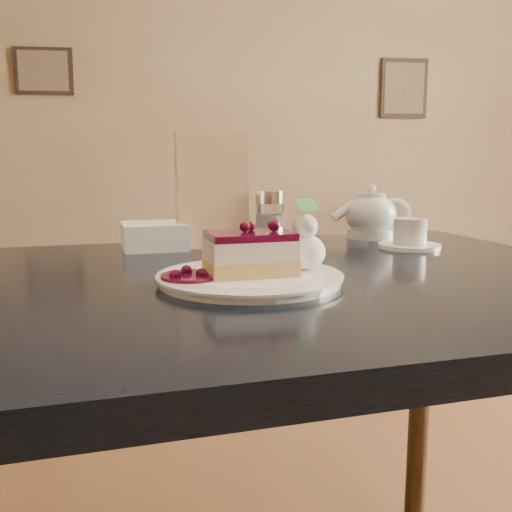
{
  "coord_description": "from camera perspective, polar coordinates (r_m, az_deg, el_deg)",
  "views": [
    {
      "loc": [
        -0.29,
        -0.42,
        0.93
      ],
      "look_at": [
        -0.2,
        0.29,
        0.81
      ],
      "focal_mm": 40.0,
      "sensor_mm": 36.0,
      "label": 1
    }
  ],
  "objects": [
    {
      "name": "menu_card",
      "position": [
        1.12,
        -4.4,
        6.48
      ],
      "size": [
        0.14,
        0.05,
        0.22
      ],
      "primitive_type": "cube",
      "rotation": [
        0.0,
        0.0,
        0.16
      ],
      "color": "beige",
      "rests_on": "main_table"
    },
    {
      "name": "dessert_plate",
      "position": [
        0.81,
        -0.61,
        -2.26
      ],
      "size": [
        0.26,
        0.26,
        0.01
      ],
      "primitive_type": "cylinder",
      "color": "white",
      "rests_on": "main_table"
    },
    {
      "name": "tea_set",
      "position": [
        1.26,
        12.08,
        3.54
      ],
      "size": [
        0.2,
        0.27,
        0.11
      ],
      "color": "white",
      "rests_on": "main_table"
    },
    {
      "name": "berry_sauce",
      "position": [
        0.78,
        -6.59,
        -2.04
      ],
      "size": [
        0.08,
        0.08,
        0.01
      ],
      "primitive_type": "cylinder",
      "color": "black",
      "rests_on": "dessert_plate"
    },
    {
      "name": "sugar_shaker",
      "position": [
        1.15,
        1.38,
        3.89
      ],
      "size": [
        0.06,
        0.06,
        0.11
      ],
      "color": "white",
      "rests_on": "main_table"
    },
    {
      "name": "napkin_stack",
      "position": [
        1.13,
        -10.16,
        2.0
      ],
      "size": [
        0.14,
        0.14,
        0.05
      ],
      "primitive_type": "cube",
      "rotation": [
        0.0,
        0.0,
        0.16
      ],
      "color": "white",
      "rests_on": "main_table"
    },
    {
      "name": "cheesecake_slice",
      "position": [
        0.8,
        -0.62,
        0.25
      ],
      "size": [
        0.13,
        0.1,
        0.06
      ],
      "rotation": [
        0.0,
        0.0,
        0.16
      ],
      "color": "#ECB863",
      "rests_on": "dessert_plate"
    },
    {
      "name": "main_table",
      "position": [
        0.87,
        -1.51,
        -7.09
      ],
      "size": [
        1.33,
        0.99,
        0.76
      ],
      "rotation": [
        0.0,
        0.0,
        0.16
      ],
      "color": "black",
      "rests_on": "ground"
    },
    {
      "name": "whipped_cream",
      "position": [
        0.84,
        4.86,
        0.41
      ],
      "size": [
        0.06,
        0.06,
        0.05
      ],
      "color": "white",
      "rests_on": "dessert_plate"
    }
  ]
}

